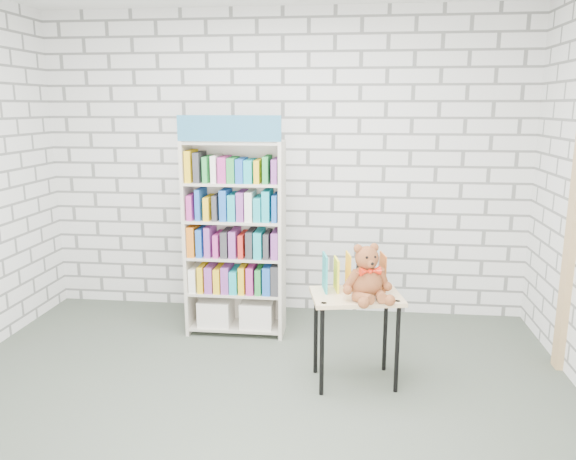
# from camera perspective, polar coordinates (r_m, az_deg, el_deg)

# --- Properties ---
(ground) EXTENTS (4.50, 4.50, 0.00)m
(ground) POSITION_cam_1_polar(r_m,az_deg,el_deg) (3.79, -4.41, -18.31)
(ground) COLOR #444C40
(ground) RESTS_ON ground
(room_shell) EXTENTS (4.52, 4.02, 2.81)m
(room_shell) POSITION_cam_1_polar(r_m,az_deg,el_deg) (3.26, -4.94, 9.75)
(room_shell) COLOR silver
(room_shell) RESTS_ON ground
(bookshelf) EXTENTS (0.83, 0.32, 1.87)m
(bookshelf) POSITION_cam_1_polar(r_m,az_deg,el_deg) (4.78, -5.38, -0.70)
(bookshelf) COLOR beige
(bookshelf) RESTS_ON ground
(display_table) EXTENTS (0.68, 0.53, 0.66)m
(display_table) POSITION_cam_1_polar(r_m,az_deg,el_deg) (3.98, 6.91, -7.77)
(display_table) COLOR #D7B581
(display_table) RESTS_ON ground
(table_books) EXTENTS (0.46, 0.27, 0.25)m
(table_books) POSITION_cam_1_polar(r_m,az_deg,el_deg) (4.00, 6.72, -4.32)
(table_books) COLOR teal
(table_books) RESTS_ON display_table
(teddy_bear) EXTENTS (0.35, 0.34, 0.38)m
(teddy_bear) POSITION_cam_1_polar(r_m,az_deg,el_deg) (3.82, 8.06, -4.80)
(teddy_bear) COLOR brown
(teddy_bear) RESTS_ON display_table
(door_trim) EXTENTS (0.05, 0.12, 2.10)m
(door_trim) POSITION_cam_1_polar(r_m,az_deg,el_deg) (4.52, 26.87, -0.20)
(door_trim) COLOR tan
(door_trim) RESTS_ON ground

